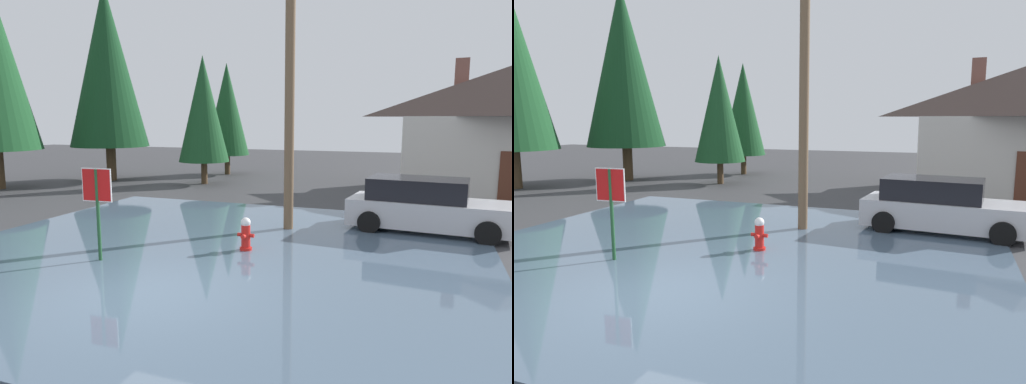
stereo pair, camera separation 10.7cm
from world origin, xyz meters
The scene contains 10 objects.
ground_plane centered at (0.00, 0.00, -0.05)m, with size 80.00×80.00×0.10m, color #38383A.
flood_puddle centered at (-0.15, 3.07, 0.02)m, with size 13.12×12.41×0.04m, color #4C6075.
lane_stop_bar centered at (-0.67, -1.33, 0.00)m, with size 3.44×0.30×0.01m, color silver.
stop_sign_near centered at (-2.18, 1.42, 1.53)m, with size 0.75×0.08×2.15m.
fire_hydrant centered at (0.62, 3.37, 0.42)m, with size 0.43×0.37×0.85m.
utility_pole centered at (0.96, 5.93, 4.68)m, with size 1.60×0.28×8.99m.
parked_car centered at (4.74, 7.07, 0.74)m, with size 4.63×2.39×1.55m.
pine_tree_mid_left centered at (-11.00, 13.51, 5.88)m, with size 4.00×4.00×10.00m.
pine_tree_short_left centered at (-6.36, 18.15, 3.75)m, with size 2.55×2.55×6.38m.
pine_tree_far_center centered at (-5.77, 13.95, 3.69)m, with size 2.51×2.51×6.27m.
Camera 2 is at (4.85, -7.04, 3.23)m, focal length 33.02 mm.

